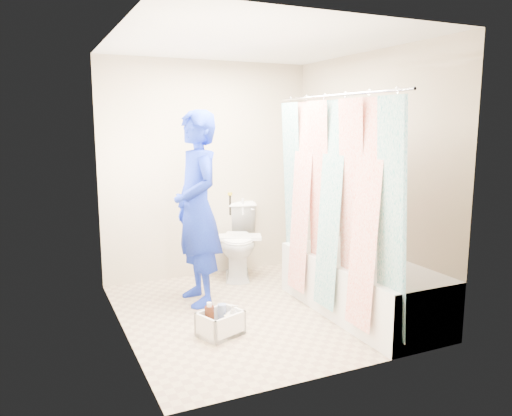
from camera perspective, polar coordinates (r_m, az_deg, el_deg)
name	(u,v)px	position (r m, az deg, el deg)	size (l,w,h in m)	color
floor	(256,311)	(4.73, 0.05, -11.69)	(2.60, 2.60, 0.00)	tan
ceiling	(257,42)	(4.45, 0.06, 18.41)	(2.40, 2.60, 0.02)	silver
wall_back	(208,170)	(5.64, -5.48, 4.32)	(2.40, 0.02, 2.40)	tan
wall_front	(339,204)	(3.31, 9.49, 0.43)	(2.40, 0.02, 2.40)	tan
wall_left	(119,190)	(4.09, -15.43, 1.96)	(0.02, 2.60, 2.40)	tan
wall_right	(367,177)	(5.05, 12.55, 3.51)	(0.02, 2.60, 2.40)	tan
bathtub	(360,284)	(4.71, 11.83, -8.55)	(0.70, 1.75, 0.50)	silver
curtain_rod	(335,95)	(4.29, 8.99, 12.59)	(0.02, 0.02, 1.90)	silver
shower_curtain	(332,206)	(4.34, 8.67, 0.24)	(0.06, 1.75, 1.80)	white
toilet	(238,241)	(5.65, -2.09, -3.75)	(0.46, 0.80, 0.82)	white
tank_lid	(238,237)	(5.51, -2.06, -3.35)	(0.50, 0.22, 0.04)	white
tank_internals	(233,203)	(5.79, -2.63, 0.58)	(0.19, 0.10, 0.27)	black
plumber	(197,209)	(4.76, -6.75, -0.07)	(0.67, 0.44, 1.85)	#0F3298
cleaning_caddy	(221,324)	(4.22, -3.97, -13.07)	(0.41, 0.37, 0.26)	silver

